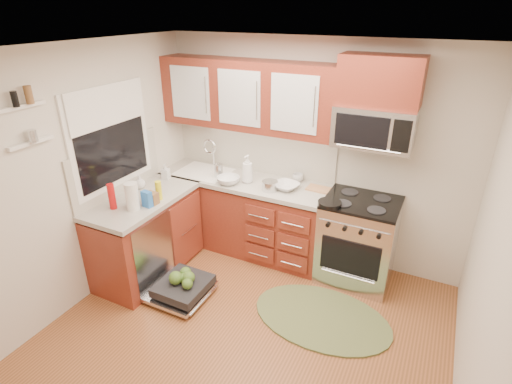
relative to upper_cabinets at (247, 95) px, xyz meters
The scene contains 37 objects.
floor 2.55m from the upper_cabinets, 65.28° to the right, with size 3.50×3.50×0.00m, color brown.
ceiling 1.84m from the upper_cabinets, 65.28° to the right, with size 3.50×3.50×0.00m, color white.
wall_back 0.97m from the upper_cabinets, 13.57° to the left, with size 3.50×0.04×2.50m, color beige.
wall_left 1.98m from the upper_cabinets, 123.06° to the right, with size 0.04×3.50×2.50m, color beige.
wall_right 3.00m from the upper_cabinets, 32.47° to the right, with size 0.04×3.50×2.50m, color beige.
base_cabinet_back 1.46m from the upper_cabinets, 90.00° to the right, with size 2.05×0.60×0.85m, color maroon.
base_cabinet_left 1.93m from the upper_cabinets, 124.62° to the right, with size 0.60×1.25×0.85m, color maroon.
countertop_back 0.98m from the upper_cabinets, 90.00° to the right, with size 2.07×0.64×0.05m, color #A29F94.
countertop_left 1.60m from the upper_cabinets, 124.25° to the right, with size 0.64×1.27×0.05m, color #A29F94.
backsplash_back 0.68m from the upper_cabinets, 90.00° to the left, with size 2.05×0.02×0.57m, color #B6B0A4.
backsplash_left 1.60m from the upper_cabinets, 133.89° to the right, with size 0.02×1.25×0.57m, color #B6B0A4.
upper_cabinets is the anchor object (origin of this frame).
cabinet_over_mw 1.43m from the upper_cabinets, ahead, with size 0.76×0.35×0.47m, color maroon.
range 1.99m from the upper_cabinets, ahead, with size 0.76×0.64×0.95m, color silver, non-canonical shape.
microwave 1.42m from the upper_cabinets, ahead, with size 0.76×0.38×0.40m, color silver, non-canonical shape.
sink 1.21m from the upper_cabinets, 163.55° to the right, with size 0.62×0.50×0.26m, color white, non-canonical shape.
dishwasher 2.19m from the upper_cabinets, 96.04° to the right, with size 0.70×0.60×0.20m, color silver, non-canonical shape.
window 1.51m from the upper_cabinets, 133.21° to the right, with size 0.03×1.05×1.05m, color white, non-canonical shape.
window_blind 1.46m from the upper_cabinets, 132.50° to the right, with size 0.02×0.96×0.40m, color white.
shelf_upper 2.17m from the upper_cabinets, 117.33° to the right, with size 0.04×0.40×0.03m, color white.
shelf_lower 2.17m from the upper_cabinets, 117.33° to the right, with size 0.04×0.40×0.03m, color white.
rug 2.46m from the upper_cabinets, 36.05° to the right, with size 1.35×0.88×0.02m, color olive, non-canonical shape.
skillet 1.50m from the upper_cabinets, 19.26° to the right, with size 0.24×0.24×0.04m, color black.
stock_pot 1.03m from the upper_cabinets, 33.33° to the right, with size 0.18×0.18×0.11m, color silver.
cutting_board 1.30m from the upper_cabinets, ahead, with size 0.26×0.17×0.02m, color tan.
canister 0.93m from the upper_cabinets, 142.08° to the right, with size 0.10×0.10×0.17m, color silver.
paper_towel_roll 1.64m from the upper_cabinets, 115.50° to the right, with size 0.13×0.13×0.28m, color white.
mustard_bottle 1.41m from the upper_cabinets, 117.77° to the right, with size 0.06×0.06×0.20m, color yellow.
red_bottle 1.78m from the upper_cabinets, 120.55° to the right, with size 0.07×0.07×0.26m, color #B20E0F.
wooden_box 1.51m from the upper_cabinets, 115.32° to the right, with size 0.12×0.09×0.12m, color brown.
blue_carton 1.56m from the upper_cabinets, 113.94° to the right, with size 0.10×0.06×0.17m, color #2764B6.
bowl_a 1.09m from the upper_cabinets, 16.81° to the right, with size 0.28×0.28×0.07m, color #999999.
bowl_b 0.97m from the upper_cabinets, 103.99° to the right, with size 0.26×0.26×0.08m, color #999999.
cup 1.09m from the upper_cabinets, ahead, with size 0.12×0.12×0.10m, color #999999.
soap_bottle_a 0.82m from the upper_cabinets, 62.91° to the right, with size 0.13×0.13×0.33m, color #999999.
soap_bottle_b 1.29m from the upper_cabinets, 146.90° to the right, with size 0.08×0.08×0.18m, color #999999.
soap_bottle_c 1.52m from the upper_cabinets, 135.86° to the right, with size 0.12×0.12×0.15m, color #999999.
Camera 1 is at (1.32, -2.34, 2.78)m, focal length 28.00 mm.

